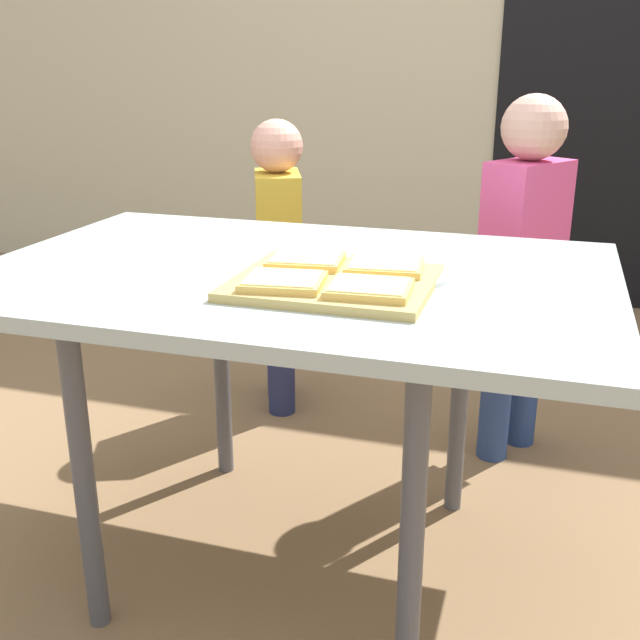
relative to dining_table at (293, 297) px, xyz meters
The scene contains 12 objects.
ground_plane 0.66m from the dining_table, ahead, with size 16.00×16.00×0.00m, color brown.
house_wall_back 2.50m from the dining_table, 90.00° to the left, with size 8.00×0.20×2.58m, color beige.
house_door 2.43m from the dining_table, 73.94° to the left, with size 0.90×0.02×2.00m, color black.
dining_table is the anchor object (origin of this frame).
cutting_board 0.17m from the dining_table, 40.52° to the right, with size 0.38×0.33×0.02m, color tan.
pizza_slice_near_left 0.21m from the dining_table, 76.14° to the right, with size 0.17×0.15×0.02m.
pizza_slice_far_left 0.10m from the dining_table, 30.49° to the right, with size 0.16×0.15×0.02m.
pizza_slice_far_right 0.22m from the dining_table, ahead, with size 0.16×0.15×0.02m.
pizza_slice_near_right 0.29m from the dining_table, 40.43° to the right, with size 0.16×0.14×0.02m.
plate_white_right 0.25m from the dining_table, ahead, with size 0.20×0.20×0.01m, color white.
child_left 0.88m from the dining_table, 112.36° to the left, with size 0.22×0.28×0.96m.
child_right 0.83m from the dining_table, 57.77° to the left, with size 0.25×0.28×1.05m.
Camera 1 is at (0.51, -1.44, 1.14)m, focal length 42.29 mm.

